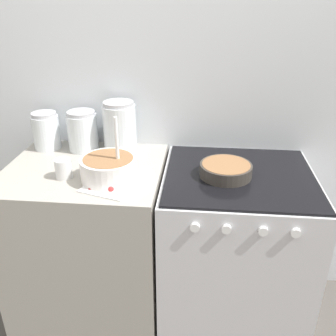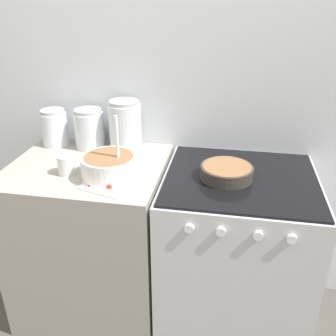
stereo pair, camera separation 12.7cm
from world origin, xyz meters
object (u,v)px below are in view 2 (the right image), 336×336
object	(u,v)px
mixing_bowl	(109,165)
storage_jar_middle	(90,131)
stove	(234,254)
baking_pan	(227,172)
storage_jar_left	(55,130)
tin_can	(66,165)
storage_jar_right	(125,129)

from	to	relation	value
mixing_bowl	storage_jar_middle	bearing A→B (deg)	123.32
stove	mixing_bowl	xyz separation A→B (m)	(-0.61, -0.11, 0.52)
baking_pan	storage_jar_middle	world-z (taller)	storage_jar_middle
stove	storage_jar_middle	bearing A→B (deg)	164.49
stove	storage_jar_left	world-z (taller)	storage_jar_left
tin_can	storage_jar_left	bearing A→B (deg)	122.00
baking_pan	storage_jar_right	size ratio (longest dim) A/B	0.90
storage_jar_left	stove	bearing A→B (deg)	-12.55
baking_pan	mixing_bowl	bearing A→B (deg)	-170.59
stove	tin_can	xyz separation A→B (m)	(-0.83, -0.11, 0.50)
storage_jar_middle	tin_can	world-z (taller)	storage_jar_middle
storage_jar_right	mixing_bowl	bearing A→B (deg)	-86.76
stove	tin_can	world-z (taller)	tin_can
storage_jar_right	tin_can	world-z (taller)	storage_jar_right
baking_pan	storage_jar_middle	distance (m)	0.81
storage_jar_middle	storage_jar_right	xyz separation A→B (m)	(0.21, 0.00, 0.03)
storage_jar_middle	storage_jar_left	bearing A→B (deg)	180.00
mixing_bowl	baking_pan	size ratio (longest dim) A/B	1.24
storage_jar_middle	storage_jar_right	bearing A→B (deg)	0.00
tin_can	storage_jar_middle	bearing A→B (deg)	91.62
mixing_bowl	storage_jar_middle	distance (m)	0.41
mixing_bowl	storage_jar_middle	xyz separation A→B (m)	(-0.23, 0.35, 0.03)
stove	tin_can	bearing A→B (deg)	-172.14
mixing_bowl	storage_jar_left	distance (m)	0.56
tin_can	mixing_bowl	bearing A→B (deg)	0.67
tin_can	baking_pan	bearing A→B (deg)	6.94
mixing_bowl	stove	bearing A→B (deg)	10.36
tin_can	stove	bearing A→B (deg)	7.86
storage_jar_right	tin_can	xyz separation A→B (m)	(-0.20, -0.35, -0.07)
baking_pan	tin_can	distance (m)	0.77
storage_jar_right	storage_jar_middle	bearing A→B (deg)	-180.00
stove	storage_jar_right	bearing A→B (deg)	159.77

